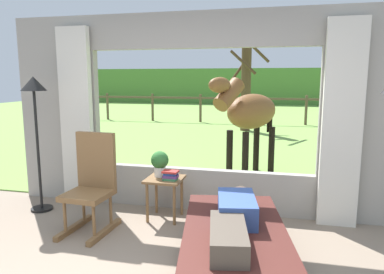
{
  "coord_description": "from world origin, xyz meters",
  "views": [
    {
      "loc": [
        0.96,
        -2.25,
        1.73
      ],
      "look_at": [
        0.0,
        1.8,
        1.05
      ],
      "focal_mm": 33.69,
      "sensor_mm": 36.0,
      "label": 1
    }
  ],
  "objects": [
    {
      "name": "side_table",
      "position": [
        -0.35,
        1.83,
        0.43
      ],
      "size": [
        0.44,
        0.44,
        0.52
      ],
      "color": "brown",
      "rests_on": "ground_plane"
    },
    {
      "name": "rocking_chair",
      "position": [
        -1.07,
        1.34,
        0.55
      ],
      "size": [
        0.51,
        0.7,
        1.12
      ],
      "rotation": [
        0.0,
        0.0,
        -0.06
      ],
      "color": "brown",
      "rests_on": "ground_plane"
    },
    {
      "name": "horse",
      "position": [
        0.5,
        3.93,
        1.16
      ],
      "size": [
        1.19,
        1.74,
        1.73
      ],
      "rotation": [
        0.0,
        0.0,
        2.64
      ],
      "color": "brown",
      "rests_on": "outdoor_pasture_lawn"
    },
    {
      "name": "outdoor_pasture_lawn",
      "position": [
        0.0,
        13.16,
        0.01
      ],
      "size": [
        36.0,
        21.68,
        0.02
      ],
      "primitive_type": "cube",
      "color": "#759E47",
      "rests_on": "ground_plane"
    },
    {
      "name": "curtain_panel_right",
      "position": [
        1.69,
        2.12,
        1.2
      ],
      "size": [
        0.44,
        0.1,
        2.4
      ],
      "primitive_type": "cube",
      "color": "silver",
      "rests_on": "ground_plane"
    },
    {
      "name": "pasture_tree",
      "position": [
        -0.07,
        9.69,
        1.54
      ],
      "size": [
        1.35,
        1.36,
        3.18
      ],
      "color": "#4C3823",
      "rests_on": "outdoor_pasture_lawn"
    },
    {
      "name": "floor_lamp_left",
      "position": [
        -2.04,
        1.74,
        1.42
      ],
      "size": [
        0.32,
        0.32,
        1.76
      ],
      "color": "black",
      "rests_on": "ground_plane"
    },
    {
      "name": "back_wall_with_window",
      "position": [
        0.0,
        2.26,
        1.25
      ],
      "size": [
        5.2,
        0.12,
        2.55
      ],
      "color": "#9E998E",
      "rests_on": "ground_plane"
    },
    {
      "name": "distant_hill_ridge",
      "position": [
        0.0,
        23.0,
        1.2
      ],
      "size": [
        36.0,
        2.0,
        2.4
      ],
      "primitive_type": "cube",
      "color": "#4F8036",
      "rests_on": "ground_plane"
    },
    {
      "name": "curtain_panel_left",
      "position": [
        -1.69,
        2.12,
        1.2
      ],
      "size": [
        0.44,
        0.1,
        2.4
      ],
      "primitive_type": "cube",
      "color": "silver",
      "rests_on": "ground_plane"
    },
    {
      "name": "book_stack",
      "position": [
        -0.26,
        1.77,
        0.58
      ],
      "size": [
        0.19,
        0.15,
        0.11
      ],
      "color": "#337247",
      "rests_on": "side_table"
    },
    {
      "name": "recliner_sofa",
      "position": [
        0.63,
        0.82,
        0.22
      ],
      "size": [
        1.18,
        1.83,
        0.42
      ],
      "rotation": [
        0.0,
        0.0,
        0.17
      ],
      "color": "black",
      "rests_on": "ground_plane"
    },
    {
      "name": "pasture_fence_line",
      "position": [
        0.0,
        11.66,
        0.74
      ],
      "size": [
        16.1,
        0.1,
        1.1
      ],
      "color": "brown",
      "rests_on": "outdoor_pasture_lawn"
    },
    {
      "name": "potted_plant",
      "position": [
        -0.43,
        1.89,
        0.7
      ],
      "size": [
        0.22,
        0.22,
        0.32
      ],
      "color": "silver",
      "rests_on": "side_table"
    },
    {
      "name": "reclining_person",
      "position": [
        0.63,
        0.77,
        0.52
      ],
      "size": [
        0.44,
        1.43,
        0.22
      ],
      "rotation": [
        0.0,
        0.0,
        0.17
      ],
      "color": "#334C8C",
      "rests_on": "recliner_sofa"
    }
  ]
}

